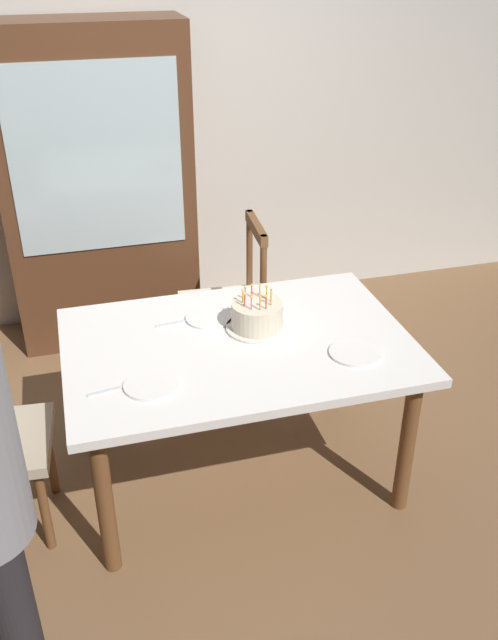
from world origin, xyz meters
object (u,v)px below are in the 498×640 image
object	(u,v)px
birthday_cake	(257,316)
dining_table	(238,359)
plate_near_celebrant	(151,384)
plate_near_guest	(355,353)
plate_far_side	(209,318)
chair_spindle_back	(226,307)
china_cabinet	(98,190)

from	to	relation	value
birthday_cake	dining_table	bearing A→B (deg)	-142.88
plate_near_celebrant	plate_near_guest	bearing A→B (deg)	0.00
plate_far_side	chair_spindle_back	world-z (taller)	chair_spindle_back
plate_far_side	chair_spindle_back	bearing A→B (deg)	69.44
birthday_cake	chair_spindle_back	size ratio (longest dim) A/B	0.29
birthday_cake	plate_far_side	xyz separation A→B (m)	(-0.19, 0.15, -0.06)
chair_spindle_back	plate_near_guest	bearing A→B (deg)	-74.18
dining_table	birthday_cake	bearing A→B (deg)	37.12
plate_near_celebrant	chair_spindle_back	world-z (taller)	chair_spindle_back
dining_table	plate_far_side	distance (m)	0.26
plate_far_side	china_cabinet	world-z (taller)	china_cabinet
dining_table	china_cabinet	xyz separation A→B (m)	(-0.45, 1.56, 0.30)
plate_near_guest	china_cabinet	xyz separation A→B (m)	(-0.90, 1.79, 0.20)
plate_near_celebrant	plate_far_side	size ratio (longest dim) A/B	1.00
plate_near_guest	china_cabinet	world-z (taller)	china_cabinet
dining_table	plate_far_side	xyz separation A→B (m)	(-0.07, 0.23, 0.09)
dining_table	china_cabinet	size ratio (longest dim) A/B	0.79
plate_near_guest	chair_spindle_back	bearing A→B (deg)	105.82
dining_table	plate_near_celebrant	world-z (taller)	plate_near_celebrant
dining_table	plate_near_celebrant	bearing A→B (deg)	-150.85
dining_table	chair_spindle_back	bearing A→B (deg)	79.76
china_cabinet	plate_near_guest	bearing A→B (deg)	-63.39
plate_near_guest	dining_table	bearing A→B (deg)	152.92
plate_far_side	plate_near_guest	bearing A→B (deg)	-41.23
dining_table	plate_far_side	world-z (taller)	plate_far_side
dining_table	plate_far_side	size ratio (longest dim) A/B	6.81
plate_near_guest	chair_spindle_back	distance (m)	1.14
birthday_cake	plate_near_celebrant	distance (m)	0.61
chair_spindle_back	birthday_cake	bearing A→B (deg)	-92.99
dining_table	china_cabinet	world-z (taller)	china_cabinet
china_cabinet	plate_near_celebrant	bearing A→B (deg)	-88.92
plate_near_celebrant	china_cabinet	bearing A→B (deg)	91.08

